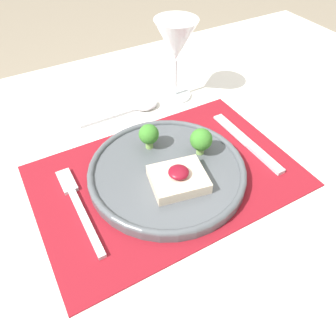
{
  "coord_description": "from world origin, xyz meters",
  "views": [
    {
      "loc": [
        -0.2,
        -0.35,
        1.2
      ],
      "look_at": [
        0.0,
        -0.0,
        0.8
      ],
      "focal_mm": 35.0,
      "sensor_mm": 36.0,
      "label": 1
    }
  ],
  "objects_px": {
    "dinner_plate": "(169,170)",
    "spoon": "(139,106)",
    "wine_glass_near": "(176,43)",
    "fork": "(77,203)",
    "knife": "(251,146)"
  },
  "relations": [
    {
      "from": "dinner_plate",
      "to": "spoon",
      "type": "height_order",
      "value": "dinner_plate"
    },
    {
      "from": "dinner_plate",
      "to": "wine_glass_near",
      "type": "xyz_separation_m",
      "value": [
        0.14,
        0.22,
        0.11
      ]
    },
    {
      "from": "dinner_plate",
      "to": "fork",
      "type": "distance_m",
      "value": 0.16
    },
    {
      "from": "dinner_plate",
      "to": "knife",
      "type": "bearing_deg",
      "value": -3.6
    },
    {
      "from": "spoon",
      "to": "wine_glass_near",
      "type": "bearing_deg",
      "value": 0.43
    },
    {
      "from": "knife",
      "to": "spoon",
      "type": "relative_size",
      "value": 1.08
    },
    {
      "from": "spoon",
      "to": "wine_glass_near",
      "type": "xyz_separation_m",
      "value": [
        0.1,
        0.01,
        0.12
      ]
    },
    {
      "from": "dinner_plate",
      "to": "wine_glass_near",
      "type": "height_order",
      "value": "wine_glass_near"
    },
    {
      "from": "dinner_plate",
      "to": "fork",
      "type": "bearing_deg",
      "value": 173.75
    },
    {
      "from": "fork",
      "to": "wine_glass_near",
      "type": "height_order",
      "value": "wine_glass_near"
    },
    {
      "from": "dinner_plate",
      "to": "knife",
      "type": "relative_size",
      "value": 1.41
    },
    {
      "from": "spoon",
      "to": "wine_glass_near",
      "type": "relative_size",
      "value": 1.03
    },
    {
      "from": "fork",
      "to": "spoon",
      "type": "relative_size",
      "value": 1.08
    },
    {
      "from": "fork",
      "to": "dinner_plate",
      "type": "bearing_deg",
      "value": -4.89
    },
    {
      "from": "wine_glass_near",
      "to": "spoon",
      "type": "bearing_deg",
      "value": -176.9
    }
  ]
}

